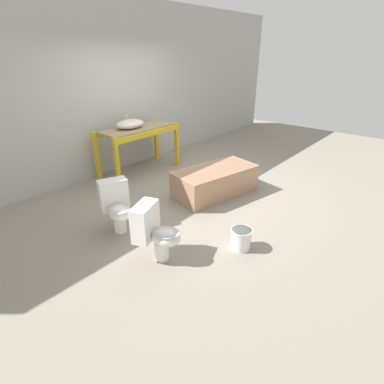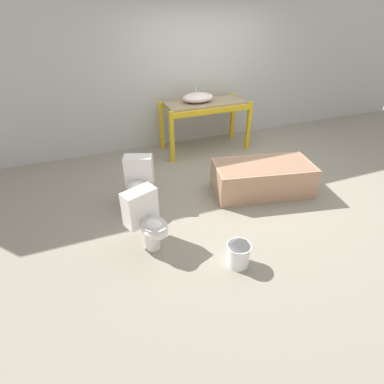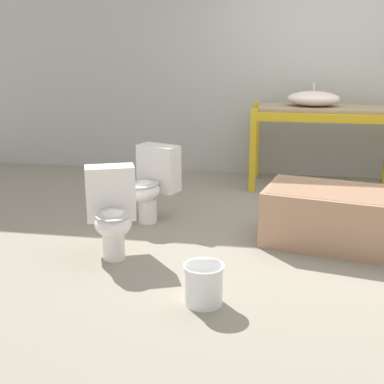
{
  "view_description": "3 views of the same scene",
  "coord_description": "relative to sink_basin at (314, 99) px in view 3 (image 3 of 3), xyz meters",
  "views": [
    {
      "loc": [
        -3.78,
        -3.31,
        2.29
      ],
      "look_at": [
        -0.98,
        -0.91,
        0.53
      ],
      "focal_mm": 28.0,
      "sensor_mm": 36.0,
      "label": 1
    },
    {
      "loc": [
        -2.34,
        -3.77,
        2.46
      ],
      "look_at": [
        -1.19,
        -0.88,
        0.49
      ],
      "focal_mm": 28.0,
      "sensor_mm": 36.0,
      "label": 2
    },
    {
      "loc": [
        -0.53,
        -4.85,
        1.69
      ],
      "look_at": [
        -1.22,
        -0.85,
        0.49
      ],
      "focal_mm": 50.0,
      "sensor_mm": 36.0,
      "label": 3
    }
  ],
  "objects": [
    {
      "name": "bathtub_main",
      "position": [
        0.29,
        -1.83,
        -0.74
      ],
      "size": [
        1.55,
        0.97,
        0.47
      ],
      "rotation": [
        0.0,
        0.0,
        -0.21
      ],
      "color": "tan",
      "rests_on": "ground_plane"
    },
    {
      "name": "toilet_far",
      "position": [
        -1.61,
        -2.36,
        -0.62
      ],
      "size": [
        0.5,
        0.62,
        0.7
      ],
      "rotation": [
        0.0,
        0.0,
        0.37
      ],
      "color": "white",
      "rests_on": "ground_plane"
    },
    {
      "name": "bucket_white",
      "position": [
        -0.78,
        -3.03,
        -0.86
      ],
      "size": [
        0.27,
        0.27,
        0.27
      ],
      "color": "white",
      "rests_on": "ground_plane"
    },
    {
      "name": "warehouse_wall_rear",
      "position": [
        0.21,
        0.51,
        0.59
      ],
      "size": [
        10.8,
        0.08,
        3.2
      ],
      "color": "#ADADA8",
      "rests_on": "ground_plane"
    },
    {
      "name": "shelving_rack",
      "position": [
        0.13,
        -0.03,
        -0.24
      ],
      "size": [
        1.61,
        0.7,
        0.92
      ],
      "color": "gold",
      "rests_on": "ground_plane"
    },
    {
      "name": "sink_basin",
      "position": [
        0.0,
        0.0,
        0.0
      ],
      "size": [
        0.58,
        0.4,
        0.25
      ],
      "color": "silver",
      "rests_on": "shelving_rack"
    },
    {
      "name": "ground_plane",
      "position": [
        0.21,
        -1.3,
        -1.01
      ],
      "size": [
        12.0,
        12.0,
        0.0
      ],
      "primitive_type": "plane",
      "color": "gray"
    },
    {
      "name": "toilet_near",
      "position": [
        -1.5,
        -1.48,
        -0.62
      ],
      "size": [
        0.5,
        0.62,
        0.7
      ],
      "rotation": [
        0.0,
        0.0,
        -0.37
      ],
      "color": "white",
      "rests_on": "ground_plane"
    }
  ]
}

